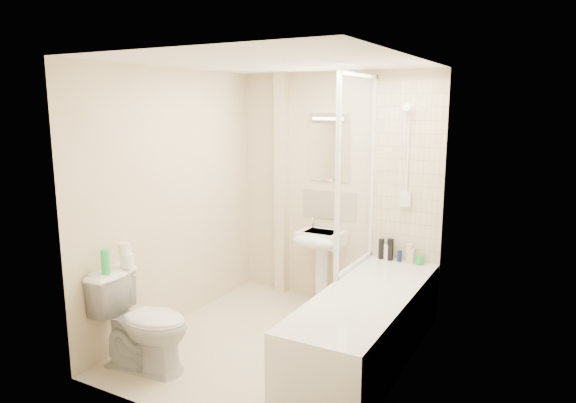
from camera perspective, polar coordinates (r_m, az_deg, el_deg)
The scene contains 26 objects.
floor at distance 4.67m, azimuth -1.25°, elevation -15.60°, with size 2.50×2.50×0.00m, color beige.
wall_back at distance 5.38m, azimuth 5.36°, elevation 1.35°, with size 2.20×0.02×2.40m, color beige.
wall_left at distance 4.91m, azimuth -12.50°, elevation 0.25°, with size 0.02×2.50×2.40m, color beige.
wall_right at distance 3.86m, azimuth 12.99°, elevation -2.61°, with size 0.02×2.50×2.40m, color beige.
ceiling at distance 4.20m, azimuth -1.39°, elevation 15.21°, with size 2.20×2.50×0.02m, color white.
tile_back at distance 5.09m, azimuth 13.14°, elevation 3.14°, with size 0.70×0.01×1.75m, color beige.
tile_right at distance 4.00m, azimuth 13.70°, elevation 1.11°, with size 0.01×2.10×1.75m, color beige.
pipe_boxing at distance 5.60m, azimuth -0.72°, elevation 1.77°, with size 0.12×0.12×2.40m, color beige.
splashback at distance 5.43m, azimuth 4.58°, elevation -0.37°, with size 0.60×0.01×0.30m, color beige.
mirror at distance 5.35m, azimuth 4.66°, elevation 5.42°, with size 0.46×0.01×0.60m, color white.
strip_light at distance 5.30m, azimuth 4.62°, elevation 9.38°, with size 0.42×0.07×0.07m, color silver.
bathtub at distance 4.42m, azimuth 8.69°, elevation -13.19°, with size 0.70×2.10×0.55m.
shower_screen at distance 4.78m, azimuth 7.66°, elevation 3.16°, with size 0.04×0.92×1.80m.
shower_fixture at distance 5.03m, azimuth 13.04°, elevation 4.45°, with size 0.10×0.16×0.99m.
pedestal_sink at distance 5.32m, azimuth 3.52°, elevation -5.06°, with size 0.46×0.45×0.89m.
bottle_black_a at distance 5.23m, azimuth 10.32°, elevation -5.20°, with size 0.05×0.05×0.21m, color black.
bottle_white_a at distance 5.22m, azimuth 10.91°, elevation -5.54°, with size 0.06×0.06×0.15m, color silver.
bottle_black_b at distance 5.20m, azimuth 11.30°, elevation -5.25°, with size 0.06×0.06×0.22m, color black.
bottle_blue at distance 5.19m, azimuth 12.28°, elevation -5.93°, with size 0.05×0.05×0.11m, color navy.
bottle_cream at distance 5.15m, azimuth 13.34°, elevation -5.64°, with size 0.06×0.06×0.19m, color beige.
bottle_white_b at distance 5.15m, azimuth 13.55°, elevation -5.91°, with size 0.06×0.06×0.15m, color silver.
bottle_green at distance 5.14m, azimuth 14.43°, elevation -6.31°, with size 0.07×0.07×0.09m, color green.
toilet at distance 4.30m, azimuth -15.76°, elevation -12.74°, with size 0.80×0.51×0.78m, color white.
toilet_roll_lower at distance 4.35m, azimuth -17.46°, elevation -6.28°, with size 0.10×0.10×0.11m, color white.
toilet_roll_upper at distance 4.33m, azimuth -17.75°, elevation -4.99°, with size 0.10×0.10×0.09m, color white.
green_bottle at distance 4.23m, azimuth -19.62°, elevation -6.32°, with size 0.07×0.07×0.19m, color #2ACB53.
Camera 1 is at (2.10, -3.62, 2.07)m, focal length 32.00 mm.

